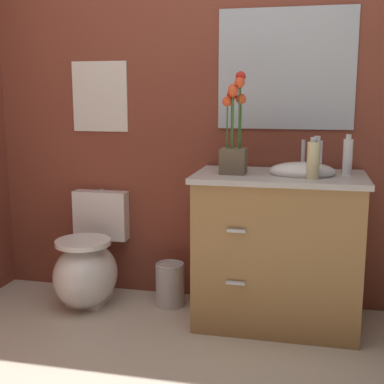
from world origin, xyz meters
name	(u,v)px	position (x,y,z in m)	size (l,w,h in m)	color
wall_back	(241,103)	(0.20, 1.48, 1.25)	(4.36, 0.05, 2.50)	brown
toilet	(89,266)	(-0.70, 1.18, 0.24)	(0.38, 0.59, 0.69)	white
vanity_cabinet	(278,248)	(0.47, 1.15, 0.45)	(0.94, 0.56, 1.05)	#9E7242
flower_vase	(234,139)	(0.22, 1.11, 1.06)	(0.14, 0.14, 0.56)	brown
soap_bottle	(313,160)	(0.64, 1.02, 0.97)	(0.07, 0.07, 0.22)	beige
lotion_bottle	(316,157)	(0.66, 1.20, 0.97)	(0.06, 0.06, 0.21)	white
hand_wash_bottle	(348,156)	(0.83, 1.21, 0.97)	(0.05, 0.05, 0.22)	white
trash_bin	(170,284)	(-0.19, 1.26, 0.14)	(0.18, 0.18, 0.27)	#B7B7BC
wall_poster	(100,97)	(-0.70, 1.45, 1.29)	(0.37, 0.01, 0.44)	silver
wall_mirror	(286,69)	(0.47, 1.45, 1.45)	(0.80, 0.01, 0.70)	#B2BCC6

